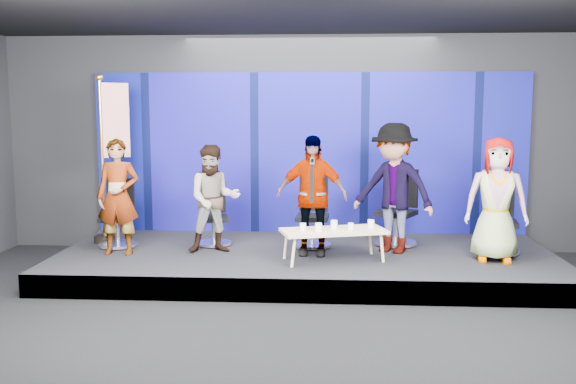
# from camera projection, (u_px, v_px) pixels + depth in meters

# --- Properties ---
(ground) EXTENTS (10.00, 10.00, 0.00)m
(ground) POSITION_uv_depth(u_px,v_px,m) (298.00, 333.00, 6.73)
(ground) COLOR black
(ground) RESTS_ON ground
(room_walls) EXTENTS (10.02, 8.02, 3.51)m
(room_walls) POSITION_uv_depth(u_px,v_px,m) (298.00, 99.00, 6.41)
(room_walls) COLOR black
(room_walls) RESTS_ON ground
(riser) EXTENTS (7.00, 3.00, 0.30)m
(riser) POSITION_uv_depth(u_px,v_px,m) (306.00, 262.00, 9.18)
(riser) COLOR black
(riser) RESTS_ON ground
(backdrop) EXTENTS (7.00, 0.08, 2.60)m
(backdrop) POSITION_uv_depth(u_px,v_px,m) (309.00, 153.00, 10.42)
(backdrop) COLOR #080F5F
(backdrop) RESTS_ON riser
(chair_a) EXTENTS (0.58, 0.58, 1.00)m
(chair_a) POSITION_uv_depth(u_px,v_px,m) (118.00, 225.00, 9.46)
(chair_a) COLOR silver
(chair_a) RESTS_ON riser
(panelist_a) EXTENTS (0.60, 0.40, 1.62)m
(panelist_a) POSITION_uv_depth(u_px,v_px,m) (118.00, 197.00, 8.92)
(panelist_a) COLOR black
(panelist_a) RESTS_ON riser
(chair_b) EXTENTS (0.64, 0.64, 0.94)m
(chair_b) POSITION_uv_depth(u_px,v_px,m) (214.00, 224.00, 9.58)
(chair_b) COLOR silver
(chair_b) RESTS_ON riser
(panelist_b) EXTENTS (0.85, 0.73, 1.53)m
(panelist_b) POSITION_uv_depth(u_px,v_px,m) (214.00, 199.00, 9.03)
(panelist_b) COLOR black
(panelist_b) RESTS_ON riser
(chair_c) EXTENTS (0.62, 0.62, 1.03)m
(chair_c) POSITION_uv_depth(u_px,v_px,m) (313.00, 224.00, 9.45)
(chair_c) COLOR silver
(chair_c) RESTS_ON riser
(panelist_c) EXTENTS (1.00, 0.47, 1.67)m
(panelist_c) POSITION_uv_depth(u_px,v_px,m) (312.00, 195.00, 8.89)
(panelist_c) COLOR black
(panelist_c) RESTS_ON riser
(chair_d) EXTENTS (0.86, 0.86, 1.13)m
(chair_d) POSITION_uv_depth(u_px,v_px,m) (397.00, 220.00, 9.57)
(chair_d) COLOR silver
(chair_d) RESTS_ON riser
(panelist_d) EXTENTS (1.36, 1.16, 1.83)m
(panelist_d) POSITION_uv_depth(u_px,v_px,m) (394.00, 188.00, 9.02)
(panelist_d) COLOR black
(panelist_d) RESTS_ON riser
(chair_e) EXTENTS (0.66, 0.66, 1.03)m
(chair_e) POSITION_uv_depth(u_px,v_px,m) (499.00, 230.00, 9.02)
(chair_e) COLOR silver
(chair_e) RESTS_ON riser
(panelist_e) EXTENTS (0.88, 0.64, 1.66)m
(panelist_e) POSITION_uv_depth(u_px,v_px,m) (496.00, 200.00, 8.50)
(panelist_e) COLOR black
(panelist_e) RESTS_ON riser
(coffee_table) EXTENTS (1.49, 0.95, 0.43)m
(coffee_table) POSITION_uv_depth(u_px,v_px,m) (333.00, 232.00, 8.58)
(coffee_table) COLOR tan
(coffee_table) RESTS_ON riser
(mug_a) EXTENTS (0.08, 0.08, 0.10)m
(mug_a) POSITION_uv_depth(u_px,v_px,m) (303.00, 227.00, 8.50)
(mug_a) COLOR silver
(mug_a) RESTS_ON coffee_table
(mug_b) EXTENTS (0.09, 0.09, 0.11)m
(mug_b) POSITION_uv_depth(u_px,v_px,m) (318.00, 227.00, 8.46)
(mug_b) COLOR silver
(mug_b) RESTS_ON coffee_table
(mug_c) EXTENTS (0.09, 0.09, 0.11)m
(mug_c) POSITION_uv_depth(u_px,v_px,m) (334.00, 224.00, 8.66)
(mug_c) COLOR silver
(mug_c) RESTS_ON coffee_table
(mug_d) EXTENTS (0.07, 0.07, 0.09)m
(mug_d) POSITION_uv_depth(u_px,v_px,m) (351.00, 226.00, 8.56)
(mug_d) COLOR silver
(mug_d) RESTS_ON coffee_table
(mug_e) EXTENTS (0.09, 0.09, 0.11)m
(mug_e) POSITION_uv_depth(u_px,v_px,m) (371.00, 224.00, 8.71)
(mug_e) COLOR silver
(mug_e) RESTS_ON coffee_table
(flag_stand) EXTENTS (0.55, 0.40, 2.54)m
(flag_stand) POSITION_uv_depth(u_px,v_px,m) (111.00, 154.00, 9.66)
(flag_stand) COLOR black
(flag_stand) RESTS_ON riser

